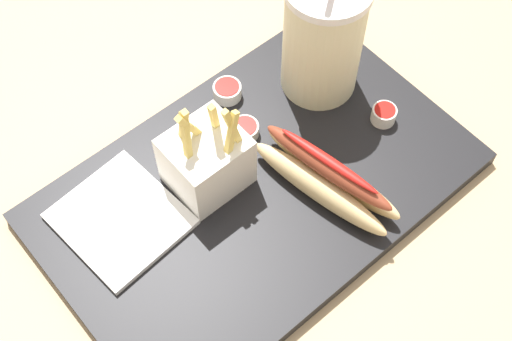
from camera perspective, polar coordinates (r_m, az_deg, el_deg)
name	(u,v)px	position (r m, az deg, el deg)	size (l,w,h in m)	color
ground_plane	(256,196)	(0.85, 0.00, -2.07)	(2.40, 2.40, 0.02)	tan
food_tray	(256,188)	(0.84, 0.00, -1.41)	(0.50, 0.32, 0.02)	black
soda_cup	(323,37)	(0.85, 5.45, 10.72)	(0.10, 0.10, 0.25)	beige
fries_basket	(206,160)	(0.80, -4.03, 0.85)	(0.09, 0.08, 0.14)	white
hot_dog_1	(326,177)	(0.81, 5.69, -0.54)	(0.08, 0.19, 0.07)	#E5C689
ketchup_cup_1	(227,91)	(0.89, -2.34, 6.48)	(0.04, 0.04, 0.02)	white
ketchup_cup_2	(384,114)	(0.88, 10.30, 4.51)	(0.03, 0.03, 0.02)	white
ketchup_cup_3	(245,129)	(0.86, -0.92, 3.35)	(0.03, 0.03, 0.02)	white
napkin_stack	(120,219)	(0.82, -10.90, -3.86)	(0.12, 0.13, 0.01)	white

